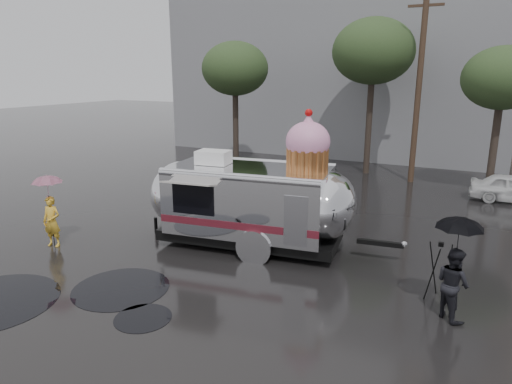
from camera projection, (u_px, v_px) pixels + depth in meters
The scene contains 14 objects.
ground at pixel (228, 282), 11.97m from camera, with size 120.00×120.00×0.00m, color black.
puddles at pixel (87, 286), 11.72m from camera, with size 6.09×11.34×0.01m.
grey_building at pixel (346, 55), 32.77m from camera, with size 22.00×12.00×13.00m, color slate.
utility_pole at pixel (419, 88), 21.79m from camera, with size 1.60×0.28×9.00m.
tree_left at pixel (235, 69), 24.84m from camera, with size 3.64×3.64×6.95m.
tree_mid at pixel (373, 52), 23.30m from camera, with size 4.20×4.20×8.03m.
tree_right at pixel (503, 79), 19.29m from camera, with size 3.36×3.36×6.42m.
barricade_row at pixel (232, 171), 22.86m from camera, with size 4.30×0.80×1.00m.
airstream_trailer at pixel (253, 198), 14.13m from camera, with size 8.16×3.80×4.43m.
person_left at pixel (52, 222), 14.29m from camera, with size 0.58×0.39×1.61m, color yellow.
umbrella_pink at pixel (48, 187), 14.00m from camera, with size 1.12×1.12×2.32m.
person_right at pixel (453, 284), 10.05m from camera, with size 0.80×0.44×1.66m, color black.
umbrella_black at pixel (459, 235), 9.76m from camera, with size 1.25×1.25×2.40m.
tripod at pixel (439, 266), 10.90m from camera, with size 0.54×0.61×1.47m.
Camera 1 is at (5.60, -9.46, 5.35)m, focal length 32.00 mm.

